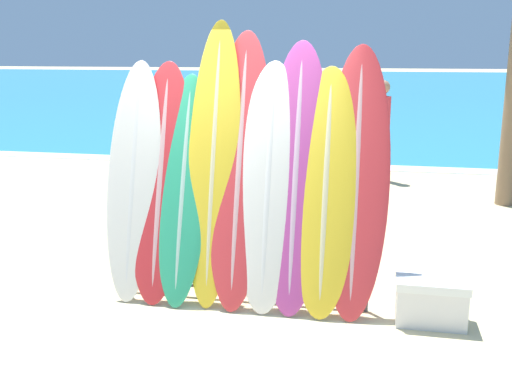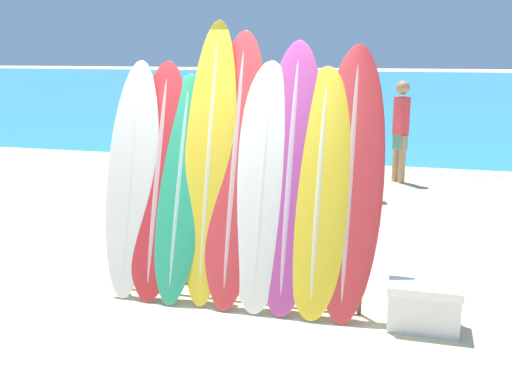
{
  "view_description": "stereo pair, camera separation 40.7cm",
  "coord_description": "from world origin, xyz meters",
  "views": [
    {
      "loc": [
        1.45,
        -4.81,
        2.31
      ],
      "look_at": [
        0.23,
        1.13,
        0.87
      ],
      "focal_mm": 42.0,
      "sensor_mm": 36.0,
      "label": 1
    },
    {
      "loc": [
        1.84,
        -4.72,
        2.31
      ],
      "look_at": [
        0.23,
        1.13,
        0.87
      ],
      "focal_mm": 42.0,
      "sensor_mm": 36.0,
      "label": 2
    }
  ],
  "objects": [
    {
      "name": "ground_plane",
      "position": [
        0.0,
        0.0,
        0.0
      ],
      "size": [
        160.0,
        160.0,
        0.0
      ],
      "primitive_type": "plane",
      "color": "beige"
    },
    {
      "name": "ocean_water",
      "position": [
        0.0,
        36.6,
        0.0
      ],
      "size": [
        120.0,
        60.0,
        0.01
      ],
      "color": "teal",
      "rests_on": "ground_plane"
    },
    {
      "name": "surfboard_rack",
      "position": [
        0.23,
        0.33,
        0.46
      ],
      "size": [
        2.41,
        0.04,
        0.85
      ],
      "color": "#47474C",
      "rests_on": "ground_plane"
    },
    {
      "name": "surfboard_slot_0",
      "position": [
        -0.8,
        0.38,
        1.11
      ],
      "size": [
        0.53,
        0.7,
        2.23
      ],
      "color": "silver",
      "rests_on": "ground_plane"
    },
    {
      "name": "surfboard_slot_1",
      "position": [
        -0.54,
        0.39,
        1.11
      ],
      "size": [
        0.59,
        0.76,
        2.22
      ],
      "color": "red",
      "rests_on": "ground_plane"
    },
    {
      "name": "surfboard_slot_2",
      "position": [
        -0.31,
        0.37,
        1.05
      ],
      "size": [
        0.49,
        0.76,
        2.11
      ],
      "color": "#289E70",
      "rests_on": "ground_plane"
    },
    {
      "name": "surfboard_slot_3",
      "position": [
        -0.03,
        0.43,
        1.3
      ],
      "size": [
        0.49,
        0.77,
        2.6
      ],
      "color": "yellow",
      "rests_on": "ground_plane"
    },
    {
      "name": "surfboard_slot_4",
      "position": [
        0.22,
        0.43,
        1.25
      ],
      "size": [
        0.57,
        0.85,
        2.51
      ],
      "color": "red",
      "rests_on": "ground_plane"
    },
    {
      "name": "surfboard_slot_5",
      "position": [
        0.5,
        0.37,
        1.12
      ],
      "size": [
        0.6,
        0.73,
        2.23
      ],
      "color": "silver",
      "rests_on": "ground_plane"
    },
    {
      "name": "surfboard_slot_6",
      "position": [
        0.74,
        0.41,
        1.21
      ],
      "size": [
        0.59,
        0.79,
        2.42
      ],
      "color": "#B23D8E",
      "rests_on": "ground_plane"
    },
    {
      "name": "surfboard_slot_7",
      "position": [
        1.02,
        0.37,
        1.09
      ],
      "size": [
        0.6,
        0.73,
        2.19
      ],
      "color": "yellow",
      "rests_on": "ground_plane"
    },
    {
      "name": "surfboard_slot_8",
      "position": [
        1.28,
        0.41,
        1.19
      ],
      "size": [
        0.58,
        0.77,
        2.38
      ],
      "color": "red",
      "rests_on": "ground_plane"
    },
    {
      "name": "person_near_water",
      "position": [
        -1.8,
        4.07,
        0.96
      ],
      "size": [
        0.3,
        0.24,
        1.77
      ],
      "rotation": [
        0.0,
        0.0,
        6.14
      ],
      "color": "#846047",
      "rests_on": "ground_plane"
    },
    {
      "name": "person_mid_beach",
      "position": [
        1.5,
        6.16,
        0.98
      ],
      "size": [
        0.29,
        0.31,
        1.8
      ],
      "rotation": [
        0.0,
        0.0,
        5.39
      ],
      "color": "#A87A5B",
      "rests_on": "ground_plane"
    },
    {
      "name": "person_far_left",
      "position": [
        0.9,
        4.86,
        0.94
      ],
      "size": [
        0.24,
        0.29,
        1.73
      ],
      "rotation": [
        0.0,
        0.0,
        1.19
      ],
      "color": "beige",
      "rests_on": "ground_plane"
    },
    {
      "name": "person_far_right",
      "position": [
        -0.34,
        3.84,
        0.83
      ],
      "size": [
        0.22,
        0.26,
        1.51
      ],
      "rotation": [
        0.0,
        0.0,
        1.11
      ],
      "color": "#846047",
      "rests_on": "ground_plane"
    },
    {
      "name": "cooler_box",
      "position": [
        1.96,
        0.2,
        0.2
      ],
      "size": [
        0.61,
        0.36,
        0.4
      ],
      "color": "silver",
      "rests_on": "ground_plane"
    }
  ]
}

